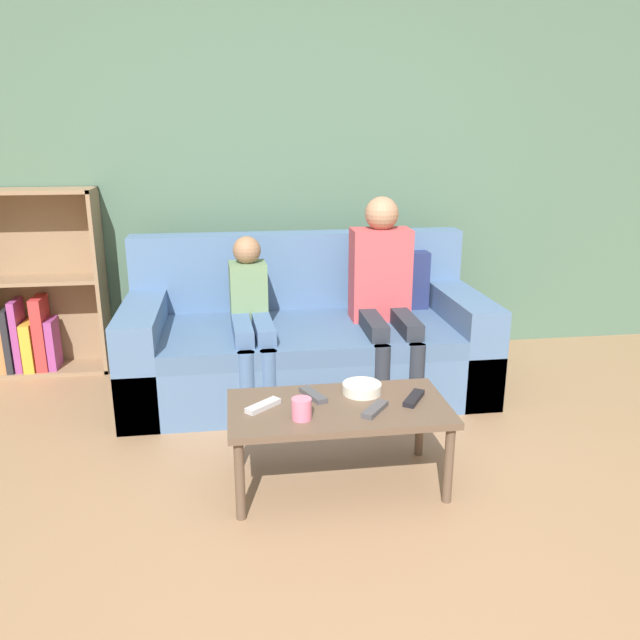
# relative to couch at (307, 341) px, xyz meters

# --- Properties ---
(ground_plane) EXTENTS (22.00, 22.00, 0.00)m
(ground_plane) POSITION_rel_couch_xyz_m (0.01, -1.75, -0.29)
(ground_plane) COLOR #997251
(wall_back) EXTENTS (12.00, 0.06, 2.60)m
(wall_back) POSITION_rel_couch_xyz_m (0.01, 0.68, 1.01)
(wall_back) COLOR #4C6B56
(wall_back) RESTS_ON ground_plane
(couch) EXTENTS (2.08, 0.96, 0.89)m
(couch) POSITION_rel_couch_xyz_m (0.00, 0.00, 0.00)
(couch) COLOR #4C6B93
(couch) RESTS_ON ground_plane
(bookshelf) EXTENTS (0.77, 0.28, 1.17)m
(bookshelf) POSITION_rel_couch_xyz_m (-1.69, 0.53, 0.16)
(bookshelf) COLOR #8E7051
(bookshelf) RESTS_ON ground_plane
(coffee_table) EXTENTS (0.94, 0.49, 0.38)m
(coffee_table) POSITION_rel_couch_xyz_m (-0.00, -1.12, 0.05)
(coffee_table) COLOR brown
(coffee_table) RESTS_ON ground_plane
(person_adult) EXTENTS (0.35, 0.65, 1.14)m
(person_adult) POSITION_rel_couch_xyz_m (0.44, -0.10, 0.36)
(person_adult) COLOR #282D38
(person_adult) RESTS_ON ground_plane
(person_child) EXTENTS (0.24, 0.66, 0.93)m
(person_child) POSITION_rel_couch_xyz_m (-0.33, -0.16, 0.23)
(person_child) COLOR #476693
(person_child) RESTS_ON ground_plane
(cup_near) EXTENTS (0.08, 0.08, 0.09)m
(cup_near) POSITION_rel_couch_xyz_m (-0.17, -1.23, 0.14)
(cup_near) COLOR pink
(cup_near) RESTS_ON coffee_table
(tv_remote_0) EXTENTS (0.11, 0.18, 0.02)m
(tv_remote_0) POSITION_rel_couch_xyz_m (-0.10, -1.02, 0.10)
(tv_remote_0) COLOR #47474C
(tv_remote_0) RESTS_ON coffee_table
(tv_remote_1) EXTENTS (0.14, 0.16, 0.02)m
(tv_remote_1) POSITION_rel_couch_xyz_m (0.14, -1.20, 0.10)
(tv_remote_1) COLOR #47474C
(tv_remote_1) RESTS_ON coffee_table
(tv_remote_2) EXTENTS (0.13, 0.17, 0.02)m
(tv_remote_2) POSITION_rel_couch_xyz_m (0.33, -1.12, 0.10)
(tv_remote_2) COLOR black
(tv_remote_2) RESTS_ON coffee_table
(tv_remote_3) EXTENTS (0.16, 0.15, 0.02)m
(tv_remote_3) POSITION_rel_couch_xyz_m (-0.32, -1.10, 0.10)
(tv_remote_3) COLOR #B7B7BC
(tv_remote_3) RESTS_ON coffee_table
(snack_bowl) EXTENTS (0.17, 0.17, 0.05)m
(snack_bowl) POSITION_rel_couch_xyz_m (0.12, -1.01, 0.11)
(snack_bowl) COLOR beige
(snack_bowl) RESTS_ON coffee_table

